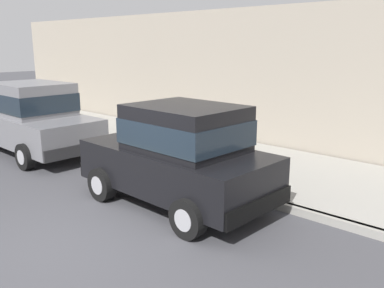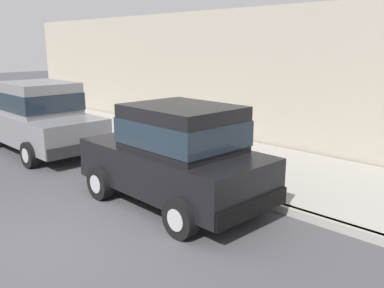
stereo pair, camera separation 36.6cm
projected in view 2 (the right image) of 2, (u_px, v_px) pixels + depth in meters
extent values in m
plane|color=#424247|center=(72.00, 241.00, 6.28)|extent=(80.00, 80.00, 0.00)
cube|color=gray|center=(213.00, 187.00, 8.48)|extent=(0.16, 64.00, 0.14)
cube|color=#99968E|center=(264.00, 168.00, 9.72)|extent=(3.60, 64.00, 0.14)
cube|color=black|center=(173.00, 167.00, 7.62)|extent=(1.83, 3.75, 0.76)
cube|color=black|center=(182.00, 128.00, 7.26)|extent=(1.57, 1.94, 0.80)
cube|color=#19232D|center=(182.00, 131.00, 7.27)|extent=(1.60, 1.98, 0.44)
cube|color=black|center=(119.00, 161.00, 8.94)|extent=(1.69, 0.25, 0.28)
cube|color=black|center=(250.00, 207.00, 6.41)|extent=(1.69, 0.25, 0.28)
cylinder|color=black|center=(100.00, 183.00, 7.93)|extent=(0.24, 0.65, 0.64)
cylinder|color=#9E9EA3|center=(100.00, 183.00, 7.93)|extent=(0.25, 0.36, 0.35)
cylinder|color=black|center=(169.00, 165.00, 9.09)|extent=(0.24, 0.65, 0.64)
cylinder|color=#9E9EA3|center=(169.00, 165.00, 9.09)|extent=(0.25, 0.36, 0.35)
cylinder|color=black|center=(180.00, 218.00, 6.32)|extent=(0.24, 0.65, 0.64)
cylinder|color=#9E9EA3|center=(180.00, 218.00, 6.32)|extent=(0.25, 0.36, 0.35)
cylinder|color=black|center=(251.00, 191.00, 7.47)|extent=(0.24, 0.65, 0.64)
cylinder|color=#9E9EA3|center=(251.00, 191.00, 7.47)|extent=(0.25, 0.36, 0.35)
cube|color=#EAEACC|center=(95.00, 149.00, 8.52)|extent=(0.28, 0.09, 0.14)
cube|color=#EAEACC|center=(137.00, 141.00, 9.23)|extent=(0.28, 0.09, 0.14)
cube|color=slate|center=(39.00, 126.00, 11.45)|extent=(1.86, 4.52, 0.76)
cube|color=slate|center=(38.00, 98.00, 11.19)|extent=(1.61, 2.12, 0.84)
cube|color=#19232D|center=(38.00, 100.00, 11.21)|extent=(1.65, 2.16, 0.46)
cube|color=#252527|center=(8.00, 124.00, 13.03)|extent=(1.77, 0.22, 0.28)
cube|color=#252527|center=(80.00, 149.00, 9.98)|extent=(1.77, 0.22, 0.28)
cylinder|color=black|center=(48.00, 128.00, 13.12)|extent=(0.23, 0.64, 0.64)
cylinder|color=#9E9EA3|center=(48.00, 128.00, 13.12)|extent=(0.24, 0.36, 0.35)
cylinder|color=black|center=(30.00, 155.00, 9.96)|extent=(0.23, 0.64, 0.64)
cylinder|color=#9E9EA3|center=(30.00, 155.00, 9.96)|extent=(0.24, 0.36, 0.35)
cylinder|color=black|center=(95.00, 143.00, 11.18)|extent=(0.23, 0.64, 0.64)
cylinder|color=#9E9EA3|center=(95.00, 143.00, 11.18)|extent=(0.24, 0.36, 0.35)
cube|color=#EAEACC|center=(24.00, 111.00, 13.35)|extent=(0.28, 0.08, 0.14)
cylinder|color=black|center=(5.00, 117.00, 15.06)|extent=(0.24, 0.65, 0.64)
cylinder|color=#9E9EA3|center=(5.00, 117.00, 15.06)|extent=(0.25, 0.36, 0.35)
ellipsoid|color=brown|center=(212.00, 144.00, 10.66)|extent=(0.45, 0.23, 0.20)
cylinder|color=brown|center=(213.00, 149.00, 10.84)|extent=(0.05, 0.05, 0.18)
cylinder|color=brown|center=(217.00, 150.00, 10.77)|extent=(0.05, 0.05, 0.18)
cylinder|color=brown|center=(207.00, 151.00, 10.64)|extent=(0.05, 0.05, 0.18)
cylinder|color=brown|center=(211.00, 152.00, 10.57)|extent=(0.05, 0.05, 0.18)
sphere|color=brown|center=(219.00, 138.00, 10.85)|extent=(0.17, 0.17, 0.17)
ellipsoid|color=#432C1C|center=(221.00, 138.00, 10.92)|extent=(0.11, 0.08, 0.06)
cone|color=brown|center=(217.00, 135.00, 10.86)|extent=(0.06, 0.06, 0.07)
cone|color=brown|center=(220.00, 135.00, 10.79)|extent=(0.06, 0.06, 0.07)
cylinder|color=brown|center=(206.00, 143.00, 10.45)|extent=(0.12, 0.04, 0.13)
cylinder|color=red|center=(105.00, 142.00, 11.89)|extent=(0.24, 0.24, 0.06)
cylinder|color=red|center=(104.00, 132.00, 11.82)|extent=(0.17, 0.17, 0.55)
sphere|color=red|center=(104.00, 121.00, 11.75)|extent=(0.15, 0.15, 0.15)
cylinder|color=red|center=(101.00, 131.00, 11.73)|extent=(0.10, 0.07, 0.07)
cylinder|color=red|center=(108.00, 130.00, 11.90)|extent=(0.10, 0.07, 0.07)
cube|color=#9E9384|center=(198.00, 74.00, 13.59)|extent=(0.50, 20.00, 3.92)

